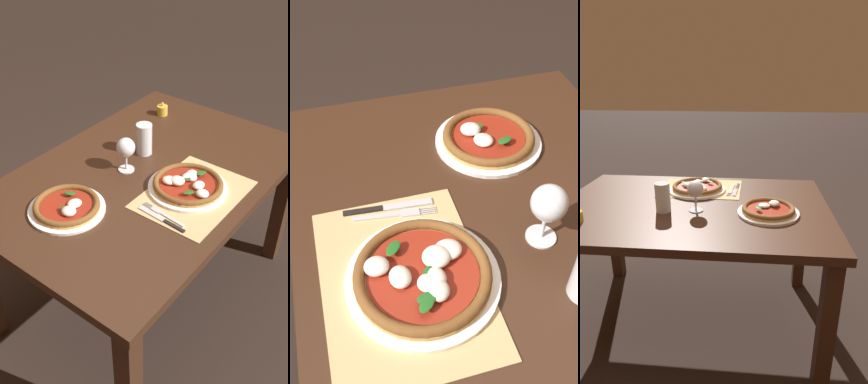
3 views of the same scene
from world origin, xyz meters
TOP-DOWN VIEW (x-y plane):
  - ground_plane at (0.00, 0.00)m, footprint 24.00×24.00m
  - dining_table at (0.00, 0.00)m, footprint 1.39×0.94m
  - paper_placemat at (-0.01, -0.24)m, footprint 0.46×0.34m
  - pizza_near at (0.01, -0.20)m, footprint 0.32×0.32m
  - pizza_far at (-0.39, 0.09)m, footprint 0.30×0.30m
  - wine_glass at (-0.04, 0.08)m, footprint 0.08×0.08m
  - pint_glass at (0.12, 0.11)m, footprint 0.07×0.07m
  - fork at (-0.19, -0.22)m, footprint 0.04×0.20m
  - knife at (-0.22, -0.23)m, footprint 0.03×0.22m

SIDE VIEW (x-z plane):
  - ground_plane at x=0.00m, z-range 0.00..0.00m
  - dining_table at x=0.00m, z-range 0.27..1.01m
  - paper_placemat at x=-0.01m, z-range 0.74..0.74m
  - fork at x=-0.19m, z-range 0.74..0.75m
  - knife at x=-0.22m, z-range 0.74..0.75m
  - pizza_far at x=-0.39m, z-range 0.73..0.78m
  - pizza_near at x=0.01m, z-range 0.74..0.79m
  - pint_glass at x=0.12m, z-range 0.74..0.88m
  - wine_glass at x=-0.04m, z-range 0.77..0.92m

